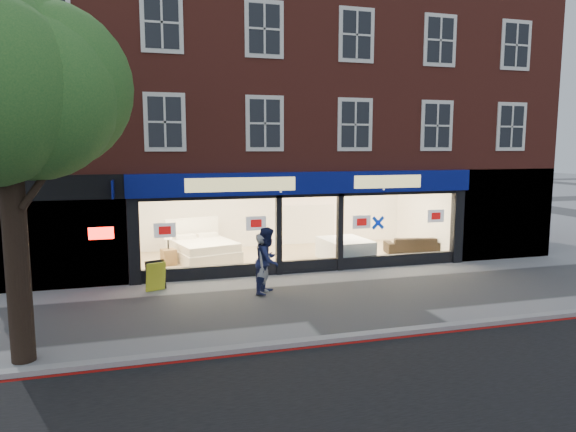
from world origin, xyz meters
name	(u,v)px	position (x,y,z in m)	size (l,w,h in m)	color
ground	(344,298)	(0.00, 0.00, 0.00)	(120.00, 120.00, 0.00)	gray
kerb_line	(399,338)	(0.00, -3.10, 0.01)	(60.00, 0.10, 0.01)	#8C0A07
kerb_stone	(395,332)	(0.00, -2.90, 0.06)	(60.00, 0.25, 0.12)	gray
showroom_floor	(291,257)	(0.00, 5.25, 0.05)	(11.00, 4.50, 0.10)	tan
building	(279,79)	(-0.02, 6.93, 6.67)	(19.00, 8.26, 10.30)	maroon
street_tree	(1,98)	(-7.57, -2.20, 4.94)	(4.00, 3.20, 6.60)	black
display_bed	(203,249)	(-3.21, 5.44, 0.48)	(2.55, 2.85, 1.38)	white
bedside_table	(169,257)	(-4.43, 4.90, 0.38)	(0.45, 0.45, 0.55)	brown
mattress_stack	(345,249)	(1.65, 4.03, 0.47)	(1.64, 2.00, 0.74)	white
sofa	(413,245)	(4.60, 4.49, 0.40)	(2.09, 0.82, 0.61)	black
a_board	(156,276)	(-4.92, 2.12, 0.43)	(0.56, 0.36, 0.87)	gold
pedestrian_grey	(263,263)	(-2.02, 1.06, 0.85)	(0.62, 0.41, 1.70)	#A4A7AC
pedestrian_blue	(268,260)	(-1.90, 1.03, 0.94)	(0.91, 0.71, 1.87)	#1A2049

